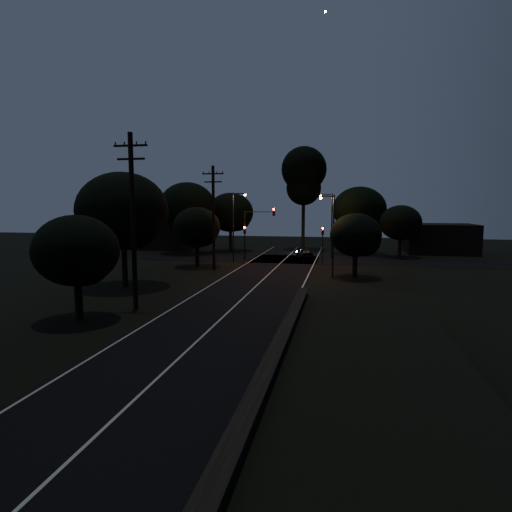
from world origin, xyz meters
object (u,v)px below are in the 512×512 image
at_px(streetlight_b, 330,221).
at_px(streetlight_c, 331,230).
at_px(signal_left, 245,237).
at_px(signal_mast, 259,224).
at_px(utility_pole_mid, 133,219).
at_px(utility_pole_far, 213,216).
at_px(car, 305,253).
at_px(streetlight_a, 235,222).
at_px(tall_pine, 304,175).
at_px(signal_right, 323,238).

distance_m(streetlight_b, streetlight_c, 14.01).
distance_m(signal_left, signal_mast, 2.26).
bearing_deg(streetlight_b, utility_pole_mid, -111.30).
distance_m(utility_pole_far, signal_mast, 8.64).
height_order(signal_left, car, signal_left).
distance_m(streetlight_a, streetlight_b, 12.19).
relative_size(streetlight_a, car, 2.13).
height_order(streetlight_b, streetlight_c, streetlight_b).
xyz_separation_m(tall_pine, signal_mast, (-3.91, -15.01, -6.65)).
height_order(utility_pole_mid, signal_mast, utility_pole_mid).
height_order(utility_pole_far, signal_left, utility_pole_far).
bearing_deg(signal_mast, signal_left, -179.87).
xyz_separation_m(signal_mast, streetlight_a, (-2.39, -1.99, 0.30)).
distance_m(utility_pole_mid, car, 30.10).
xyz_separation_m(utility_pole_mid, signal_mast, (3.09, 24.99, -1.40)).
relative_size(signal_mast, car, 1.67).
distance_m(utility_pole_mid, utility_pole_far, 17.00).
bearing_deg(utility_pole_mid, streetlight_b, 68.70).
bearing_deg(streetlight_c, signal_right, 97.02).
relative_size(utility_pole_mid, car, 2.93).
bearing_deg(signal_right, car, 123.71).
xyz_separation_m(utility_pole_far, streetlight_a, (0.69, 6.00, -0.85)).
relative_size(signal_left, streetlight_a, 0.51).
bearing_deg(signal_left, streetlight_b, 22.05).
bearing_deg(utility_pole_mid, utility_pole_far, 90.00).
relative_size(streetlight_b, car, 2.13).
bearing_deg(utility_pole_mid, car, 73.83).
bearing_deg(tall_pine, car, -83.75).
xyz_separation_m(utility_pole_far, streetlight_c, (11.83, -2.00, -1.13)).
bearing_deg(tall_pine, streetlight_b, -68.62).
distance_m(utility_pole_far, streetlight_c, 12.05).
bearing_deg(utility_pole_far, signal_left, 80.06).
bearing_deg(utility_pole_far, car, 54.29).
xyz_separation_m(utility_pole_mid, streetlight_b, (11.31, 29.00, -1.10)).
bearing_deg(signal_left, signal_mast, 0.13).
relative_size(signal_left, car, 1.09).
xyz_separation_m(signal_mast, streetlight_c, (8.74, -9.99, 0.01)).
xyz_separation_m(signal_left, signal_right, (9.20, 0.00, 0.00)).
relative_size(utility_pole_mid, signal_mast, 1.76).
distance_m(tall_pine, streetlight_b, 13.41).
bearing_deg(tall_pine, utility_pole_far, -106.93).
height_order(signal_mast, car, signal_mast).
xyz_separation_m(signal_mast, car, (5.18, 3.50, -3.70)).
distance_m(signal_left, car, 8.01).
bearing_deg(streetlight_b, streetlight_c, -87.86).
xyz_separation_m(signal_left, signal_mast, (1.69, 0.00, 1.50)).
bearing_deg(car, streetlight_c, 86.34).
distance_m(utility_pole_mid, streetlight_a, 23.04).
xyz_separation_m(signal_right, car, (-2.34, 3.50, -2.20)).
distance_m(tall_pine, car, 15.53).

